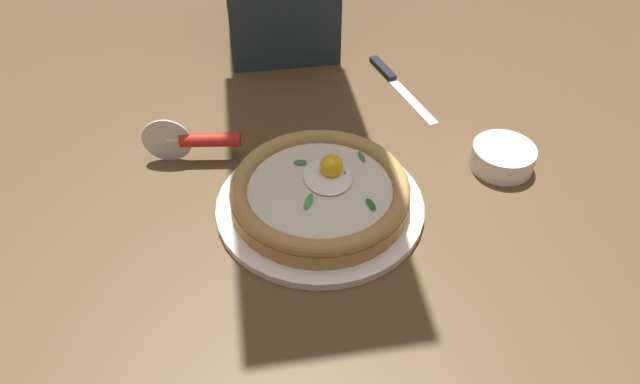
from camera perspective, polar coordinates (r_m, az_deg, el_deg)
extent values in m
cube|color=brown|center=(0.86, -1.68, -0.99)|extent=(2.40, 2.40, 0.03)
cylinder|color=white|center=(0.83, 0.00, -1.32)|extent=(0.30, 0.30, 0.01)
cylinder|color=#B28244|center=(0.81, 0.00, -0.43)|extent=(0.25, 0.25, 0.02)
torus|color=#AB8547|center=(0.80, 0.00, 0.49)|extent=(0.25, 0.25, 0.02)
cylinder|color=silver|center=(0.81, 0.00, 0.28)|extent=(0.21, 0.21, 0.00)
ellipsoid|color=white|center=(0.82, 0.80, 1.60)|extent=(0.08, 0.07, 0.01)
sphere|color=yellow|center=(0.81, 1.14, 2.58)|extent=(0.03, 0.03, 0.03)
ellipsoid|color=#3E9149|center=(0.78, -1.10, -0.99)|extent=(0.03, 0.02, 0.01)
ellipsoid|color=#3F7C41|center=(0.85, 4.15, 3.54)|extent=(0.02, 0.01, 0.00)
ellipsoid|color=#3E7E42|center=(0.84, -1.92, 2.97)|extent=(0.02, 0.02, 0.01)
ellipsoid|color=#225E1E|center=(0.78, 5.06, -1.18)|extent=(0.03, 0.01, 0.01)
ellipsoid|color=#3F7D30|center=(0.82, 2.46, 1.39)|extent=(0.03, 0.01, 0.01)
cylinder|color=white|center=(0.93, 17.63, 3.31)|extent=(0.10, 0.10, 0.04)
cylinder|color=silver|center=(0.92, -14.91, 4.96)|extent=(0.01, 0.08, 0.08)
cylinder|color=silver|center=(0.92, -14.30, 4.98)|extent=(0.01, 0.02, 0.01)
cylinder|color=red|center=(0.91, -10.82, 5.10)|extent=(0.03, 0.09, 0.02)
cube|color=silver|center=(1.06, 9.17, 8.87)|extent=(0.15, 0.05, 0.00)
cube|color=black|center=(1.14, 6.24, 12.09)|extent=(0.08, 0.04, 0.01)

